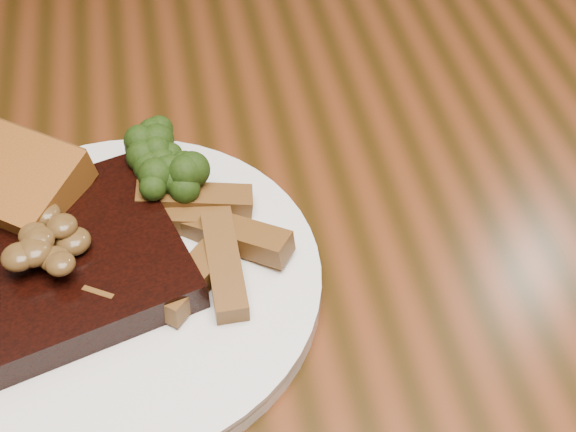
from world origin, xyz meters
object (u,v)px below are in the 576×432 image
object	(u,v)px
plate	(119,285)
steak	(39,273)
dining_table	(289,305)
potato_wedges	(205,248)
garlic_bread	(0,194)
chair_far	(87,96)

from	to	relation	value
plate	steak	distance (m)	0.05
dining_table	plate	world-z (taller)	plate
dining_table	plate	xyz separation A→B (m)	(-0.12, -0.04, 0.10)
potato_wedges	garlic_bread	bearing A→B (deg)	151.02
dining_table	steak	world-z (taller)	steak
dining_table	garlic_bread	bearing A→B (deg)	167.50
chair_far	plate	bearing A→B (deg)	97.39
plate	steak	size ratio (longest dim) A/B	1.50
steak	potato_wedges	xyz separation A→B (m)	(0.11, 0.00, -0.00)
garlic_bread	chair_far	bearing A→B (deg)	125.67
plate	steak	xyz separation A→B (m)	(-0.05, 0.00, 0.02)
chair_far	steak	distance (m)	0.68
plate	dining_table	bearing A→B (deg)	16.81
garlic_bread	potato_wedges	bearing A→B (deg)	7.73
garlic_bread	dining_table	bearing A→B (deg)	24.20
steak	dining_table	bearing A→B (deg)	-5.10
chair_far	plate	size ratio (longest dim) A/B	3.14
chair_far	potato_wedges	bearing A→B (deg)	102.90
plate	potato_wedges	world-z (taller)	potato_wedges
steak	plate	bearing A→B (deg)	-20.41
plate	garlic_bread	distance (m)	0.11
steak	garlic_bread	distance (m)	0.08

